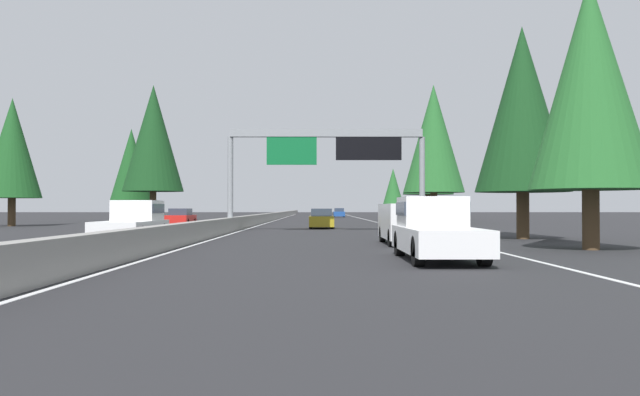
# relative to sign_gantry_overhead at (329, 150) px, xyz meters

# --- Properties ---
(ground_plane) EXTENTS (320.00, 320.00, 0.00)m
(ground_plane) POSITION_rel_sign_gantry_overhead_xyz_m (20.77, 6.03, -5.24)
(ground_plane) COLOR #262628
(median_barrier) EXTENTS (180.00, 0.56, 0.90)m
(median_barrier) POSITION_rel_sign_gantry_overhead_xyz_m (40.77, 6.33, -4.79)
(median_barrier) COLOR gray
(median_barrier) RESTS_ON ground
(shoulder_stripe_right) EXTENTS (160.00, 0.16, 0.01)m
(shoulder_stripe_right) POSITION_rel_sign_gantry_overhead_xyz_m (30.77, -5.49, -5.23)
(shoulder_stripe_right) COLOR silver
(shoulder_stripe_right) RESTS_ON ground
(shoulder_stripe_median) EXTENTS (160.00, 0.16, 0.01)m
(shoulder_stripe_median) POSITION_rel_sign_gantry_overhead_xyz_m (30.77, 5.78, -5.23)
(shoulder_stripe_median) COLOR silver
(shoulder_stripe_median) RESTS_ON ground
(sign_gantry_overhead) EXTENTS (0.50, 12.68, 6.58)m
(sign_gantry_overhead) POSITION_rel_sign_gantry_overhead_xyz_m (0.00, 0.00, 0.00)
(sign_gantry_overhead) COLOR gray
(sign_gantry_overhead) RESTS_ON ground
(pickup_mid_right) EXTENTS (5.60, 2.00, 1.86)m
(pickup_mid_right) POSITION_rel_sign_gantry_overhead_xyz_m (-21.96, -2.73, -4.32)
(pickup_mid_right) COLOR white
(pickup_mid_right) RESTS_ON ground
(minivan_far_right) EXTENTS (5.00, 1.95, 1.69)m
(minivan_far_right) POSITION_rel_sign_gantry_overhead_xyz_m (-14.14, -3.01, -4.28)
(minivan_far_right) COLOR white
(minivan_far_right) RESTS_ON ground
(sedan_distant_b) EXTENTS (4.40, 1.80, 1.47)m
(sedan_distant_b) POSITION_rel_sign_gantry_overhead_xyz_m (6.64, 0.45, -4.55)
(sedan_distant_b) COLOR #AD931E
(sedan_distant_b) RESTS_ON ground
(sedan_far_left) EXTENTS (4.40, 1.80, 1.47)m
(sedan_far_left) POSITION_rel_sign_gantry_overhead_xyz_m (62.99, -2.80, -4.55)
(sedan_far_left) COLOR #1E4793
(sedan_far_left) RESTS_ON ground
(oncoming_near) EXTENTS (4.40, 1.80, 1.47)m
(oncoming_near) POSITION_rel_sign_gantry_overhead_xyz_m (13.23, 12.32, -4.55)
(oncoming_near) COLOR red
(oncoming_near) RESTS_ON ground
(oncoming_far) EXTENTS (5.60, 2.00, 1.86)m
(oncoming_far) POSITION_rel_sign_gantry_overhead_xyz_m (-12.56, 8.87, -4.32)
(oncoming_far) COLOR white
(oncoming_far) RESTS_ON ground
(conifer_right_foreground) EXTENTS (4.38, 4.38, 9.96)m
(conifer_right_foreground) POSITION_rel_sign_gantry_overhead_xyz_m (-17.69, -9.18, 0.81)
(conifer_right_foreground) COLOR #4C3823
(conifer_right_foreground) RESTS_ON ground
(conifer_right_near) EXTENTS (4.61, 4.61, 10.48)m
(conifer_right_near) POSITION_rel_sign_gantry_overhead_xyz_m (-9.61, -9.33, 1.13)
(conifer_right_near) COLOR #4C3823
(conifer_right_near) RESTS_ON ground
(conifer_right_mid) EXTENTS (6.13, 6.13, 13.93)m
(conifer_right_mid) POSITION_rel_sign_gantry_overhead_xyz_m (22.93, -10.94, 3.23)
(conifer_right_mid) COLOR #4C3823
(conifer_right_mid) RESTS_ON ground
(conifer_right_far) EXTENTS (6.51, 6.51, 14.79)m
(conifer_right_far) POSITION_rel_sign_gantry_overhead_xyz_m (41.30, -13.58, 3.76)
(conifer_right_far) COLOR #4C3823
(conifer_right_far) RESTS_ON ground
(conifer_right_distant) EXTENTS (3.52, 3.52, 8.00)m
(conifer_right_distant) POSITION_rel_sign_gantry_overhead_xyz_m (63.57, -11.71, -0.38)
(conifer_right_distant) COLOR #4C3823
(conifer_right_distant) RESTS_ON ground
(conifer_left_near) EXTENTS (4.70, 4.70, 10.69)m
(conifer_left_near) POSITION_rel_sign_gantry_overhead_xyz_m (12.18, 26.15, 1.26)
(conifer_left_near) COLOR #4C3823
(conifer_left_near) RESTS_ON ground
(conifer_left_mid) EXTENTS (6.74, 6.74, 15.31)m
(conifer_left_mid) POSITION_rel_sign_gantry_overhead_xyz_m (30.39, 19.13, 4.08)
(conifer_left_mid) COLOR #4C3823
(conifer_left_mid) RESTS_ON ground
(conifer_left_far) EXTENTS (4.86, 4.86, 11.06)m
(conifer_left_far) POSITION_rel_sign_gantry_overhead_xyz_m (35.70, 23.14, 1.48)
(conifer_left_far) COLOR #4C3823
(conifer_left_far) RESTS_ON ground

